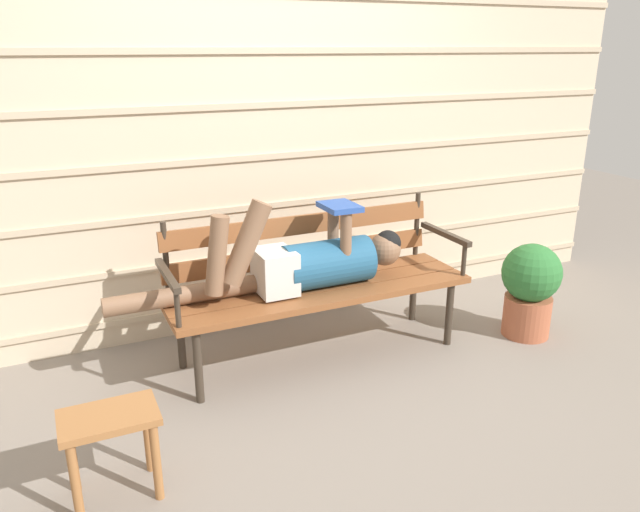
% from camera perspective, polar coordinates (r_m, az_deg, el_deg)
% --- Properties ---
extents(ground_plane, '(12.00, 12.00, 0.00)m').
position_cam_1_polar(ground_plane, '(3.50, 1.37, -10.53)').
color(ground_plane, gray).
extents(house_siding, '(5.23, 0.08, 2.46)m').
position_cam_1_polar(house_siding, '(3.85, -4.13, 11.61)').
color(house_siding, beige).
rests_on(house_siding, ground).
extents(park_bench, '(1.74, 0.52, 0.84)m').
position_cam_1_polar(park_bench, '(3.52, -0.49, -1.83)').
color(park_bench, brown).
rests_on(park_bench, ground).
extents(reclining_person, '(1.68, 0.26, 0.56)m').
position_cam_1_polar(reclining_person, '(3.38, -1.43, -0.53)').
color(reclining_person, '#23567A').
extents(footstool, '(0.37, 0.24, 0.37)m').
position_cam_1_polar(footstool, '(2.63, -18.88, -15.36)').
color(footstool, '#9E6638').
rests_on(footstool, ground).
extents(potted_plant, '(0.36, 0.36, 0.59)m').
position_cam_1_polar(potted_plant, '(3.98, 18.93, -2.69)').
color(potted_plant, '#AD5B3D').
rests_on(potted_plant, ground).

